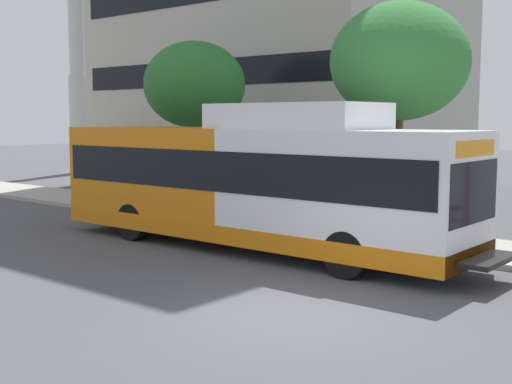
# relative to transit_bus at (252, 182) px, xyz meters

# --- Properties ---
(ground_plane) EXTENTS (120.00, 120.00, 0.00)m
(ground_plane) POSITION_rel_transit_bus_xyz_m (-3.87, 3.85, -1.70)
(ground_plane) COLOR #4C4C51
(sidewalk_curb) EXTENTS (3.00, 56.00, 0.14)m
(sidewalk_curb) POSITION_rel_transit_bus_xyz_m (3.13, 1.85, -1.63)
(sidewalk_curb) COLOR #A8A399
(sidewalk_curb) RESTS_ON ground
(transit_bus) EXTENTS (2.58, 12.25, 3.65)m
(transit_bus) POSITION_rel_transit_bus_xyz_m (0.00, 0.00, 0.00)
(transit_bus) COLOR white
(transit_bus) RESTS_ON ground
(street_tree_near_stop) EXTENTS (3.80, 3.80, 6.32)m
(street_tree_near_stop) POSITION_rel_transit_bus_xyz_m (4.01, -1.92, 3.13)
(street_tree_near_stop) COLOR #4C3823
(street_tree_near_stop) RESTS_ON sidewalk_curb
(street_tree_mid_block) EXTENTS (3.61, 3.61, 5.87)m
(street_tree_mid_block) POSITION_rel_transit_bus_xyz_m (4.24, 6.23, 2.76)
(street_tree_mid_block) COLOR #4C3823
(street_tree_mid_block) RESTS_ON sidewalk_curb
(lattice_comm_tower) EXTENTS (1.10, 1.10, 25.66)m
(lattice_comm_tower) POSITION_rel_transit_bus_xyz_m (11.28, 23.01, 6.74)
(lattice_comm_tower) COLOR #B7B7BC
(lattice_comm_tower) RESTS_ON ground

